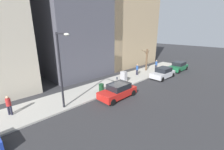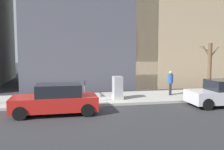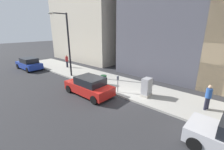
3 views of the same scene
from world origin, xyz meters
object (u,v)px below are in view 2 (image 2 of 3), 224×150
(utility_box, at_px, (118,88))
(trash_bin, at_px, (49,95))
(parked_car_red, at_px, (56,100))
(pedestrian_midblock, at_px, (170,81))
(bare_tree, at_px, (209,67))
(parking_meter, at_px, (85,89))

(utility_box, xyz_separation_m, trash_bin, (-0.40, 4.20, -0.25))
(parked_car_red, height_order, pedestrian_midblock, pedestrian_midblock)
(parked_car_red, bearing_deg, pedestrian_midblock, -67.36)
(parked_car_red, distance_m, pedestrian_midblock, 8.34)
(utility_box, distance_m, trash_bin, 4.23)
(trash_bin, bearing_deg, bare_tree, -81.48)
(parked_car_red, distance_m, utility_box, 4.53)
(parking_meter, bearing_deg, parked_car_red, 136.21)
(pedestrian_midblock, bearing_deg, trash_bin, -61.09)
(utility_box, height_order, pedestrian_midblock, pedestrian_midblock)
(parking_meter, distance_m, trash_bin, 2.14)
(parked_car_red, relative_size, bare_tree, 1.17)
(parking_meter, height_order, pedestrian_midblock, pedestrian_midblock)
(parking_meter, relative_size, bare_tree, 0.37)
(trash_bin, distance_m, pedestrian_midblock, 8.21)
(parked_car_red, xyz_separation_m, utility_box, (2.53, -3.75, 0.11))
(bare_tree, height_order, pedestrian_midblock, bare_tree)
(parking_meter, relative_size, trash_bin, 1.50)
(trash_bin, height_order, pedestrian_midblock, pedestrian_midblock)
(utility_box, height_order, bare_tree, bare_tree)
(parking_meter, distance_m, pedestrian_midblock, 6.26)
(parked_car_red, distance_m, parking_meter, 2.34)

